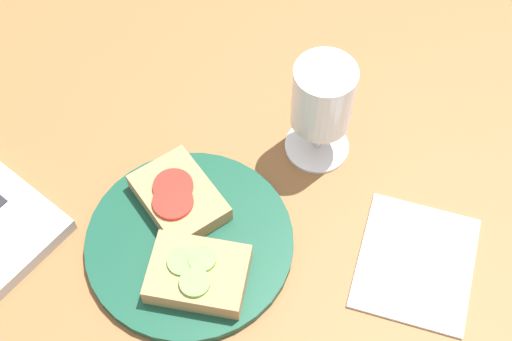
% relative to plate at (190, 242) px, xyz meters
% --- Properties ---
extents(wooden_table, '(1.40, 1.40, 0.03)m').
position_rel_plate_xyz_m(wooden_table, '(0.04, -0.02, -0.02)').
color(wooden_table, brown).
rests_on(wooden_table, ground).
extents(plate, '(0.23, 0.23, 0.01)m').
position_rel_plate_xyz_m(plate, '(0.00, 0.00, 0.00)').
color(plate, '#144733').
rests_on(plate, wooden_table).
extents(sandwich_with_tomato, '(0.10, 0.12, 0.03)m').
position_rel_plate_xyz_m(sandwich_with_tomato, '(0.03, 0.04, 0.02)').
color(sandwich_with_tomato, '#A88456').
rests_on(sandwich_with_tomato, plate).
extents(sandwich_with_cucumber, '(0.11, 0.12, 0.03)m').
position_rel_plate_xyz_m(sandwich_with_cucumber, '(-0.03, -0.04, 0.02)').
color(sandwich_with_cucumber, '#A88456').
rests_on(sandwich_with_cucumber, plate).
extents(wine_glass, '(0.08, 0.08, 0.14)m').
position_rel_plate_xyz_m(wine_glass, '(0.19, -0.03, 0.08)').
color(wine_glass, white).
rests_on(wine_glass, wooden_table).
extents(napkin, '(0.18, 0.16, 0.00)m').
position_rel_plate_xyz_m(napkin, '(0.14, -0.20, -0.00)').
color(napkin, white).
rests_on(napkin, wooden_table).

